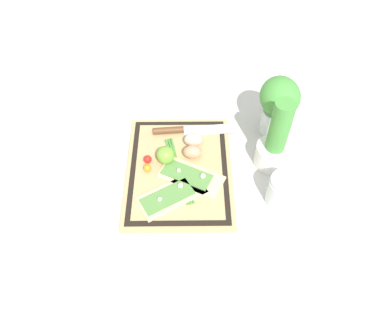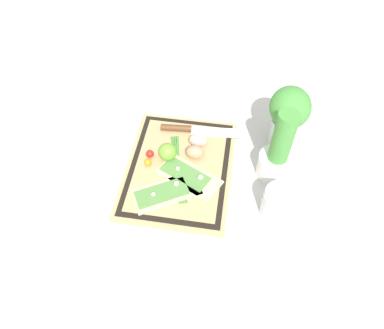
{
  "view_description": "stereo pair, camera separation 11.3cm",
  "coord_description": "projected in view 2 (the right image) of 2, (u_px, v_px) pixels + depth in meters",
  "views": [
    {
      "loc": [
        0.69,
        0.03,
        0.93
      ],
      "look_at": [
        0.0,
        0.04,
        0.04
      ],
      "focal_mm": 35.0,
      "sensor_mm": 36.0,
      "label": 1
    },
    {
      "loc": [
        0.68,
        0.15,
        0.93
      ],
      "look_at": [
        0.0,
        0.04,
        0.04
      ],
      "focal_mm": 35.0,
      "sensor_mm": 36.0,
      "label": 2
    }
  ],
  "objects": [
    {
      "name": "scallion_bunch",
      "position": [
        179.0,
        168.0,
        1.14
      ],
      "size": [
        0.25,
        0.1,
        0.01
      ],
      "color": "#47933D",
      "rests_on": "cutting_board"
    },
    {
      "name": "egg_pink",
      "position": [
        198.0,
        140.0,
        1.18
      ],
      "size": [
        0.04,
        0.06,
        0.04
      ],
      "primitive_type": "ellipsoid",
      "color": "beige",
      "rests_on": "cutting_board"
    },
    {
      "name": "pizza_slice_near",
      "position": [
        166.0,
        192.0,
        1.08
      ],
      "size": [
        0.17,
        0.21,
        0.02
      ],
      "color": "beige",
      "rests_on": "cutting_board"
    },
    {
      "name": "knife",
      "position": [
        189.0,
        129.0,
        1.23
      ],
      "size": [
        0.05,
        0.28,
        0.02
      ],
      "color": "silver",
      "rests_on": "cutting_board"
    },
    {
      "name": "ground_plane",
      "position": [
        179.0,
        170.0,
        1.16
      ],
      "size": [
        6.0,
        6.0,
        0.0
      ],
      "primitive_type": "plane",
      "color": "silver"
    },
    {
      "name": "cutting_board",
      "position": [
        179.0,
        168.0,
        1.15
      ],
      "size": [
        0.42,
        0.32,
        0.02
      ],
      "color": "tan",
      "rests_on": "ground_plane"
    },
    {
      "name": "pizza_slice_far",
      "position": [
        188.0,
        176.0,
        1.11
      ],
      "size": [
        0.16,
        0.21,
        0.02
      ],
      "color": "beige",
      "rests_on": "cutting_board"
    },
    {
      "name": "cherry_tomato_yellow",
      "position": [
        148.0,
        162.0,
        1.14
      ],
      "size": [
        0.02,
        0.02,
        0.02
      ],
      "primitive_type": "sphere",
      "color": "orange",
      "rests_on": "cutting_board"
    },
    {
      "name": "egg_brown",
      "position": [
        195.0,
        152.0,
        1.15
      ],
      "size": [
        0.04,
        0.06,
        0.04
      ],
      "primitive_type": "ellipsoid",
      "color": "tan",
      "rests_on": "cutting_board"
    },
    {
      "name": "sauce_jar",
      "position": [
        278.0,
        204.0,
        1.03
      ],
      "size": [
        0.09,
        0.09,
        0.1
      ],
      "color": "silver",
      "rests_on": "ground_plane"
    },
    {
      "name": "lime",
      "position": [
        168.0,
        152.0,
        1.14
      ],
      "size": [
        0.06,
        0.06,
        0.06
      ],
      "primitive_type": "sphere",
      "color": "#70A838",
      "rests_on": "cutting_board"
    },
    {
      "name": "cherry_tomato_red",
      "position": [
        150.0,
        154.0,
        1.16
      ],
      "size": [
        0.03,
        0.03,
        0.03
      ],
      "primitive_type": "sphere",
      "color": "red",
      "rests_on": "cutting_board"
    },
    {
      "name": "herb_glass",
      "position": [
        288.0,
        114.0,
        1.13
      ],
      "size": [
        0.14,
        0.12,
        0.21
      ],
      "color": "silver",
      "rests_on": "ground_plane"
    },
    {
      "name": "herb_pot",
      "position": [
        278.0,
        155.0,
        1.08
      ],
      "size": [
        0.11,
        0.11,
        0.25
      ],
      "color": "white",
      "rests_on": "ground_plane"
    }
  ]
}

